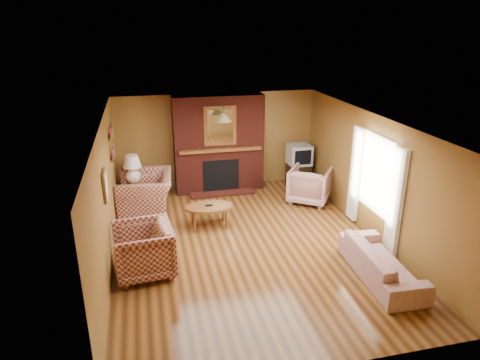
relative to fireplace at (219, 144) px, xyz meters
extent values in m
plane|color=#41230E|center=(0.00, -2.98, -1.18)|extent=(6.50, 6.50, 0.00)
plane|color=white|center=(0.00, -2.98, 1.22)|extent=(6.50, 6.50, 0.00)
plane|color=olive|center=(0.00, 0.27, 0.02)|extent=(6.50, 0.00, 6.50)
plane|color=olive|center=(0.00, -6.23, 0.02)|extent=(6.50, 0.00, 6.50)
plane|color=olive|center=(-2.50, -2.98, 0.02)|extent=(0.00, 6.50, 6.50)
plane|color=olive|center=(2.50, -2.98, 0.02)|extent=(0.00, 6.50, 6.50)
cube|color=#4E1811|center=(0.00, 0.02, 0.02)|extent=(2.20, 0.50, 2.40)
cube|color=black|center=(0.00, -0.21, -0.73)|extent=(0.90, 0.06, 0.80)
cube|color=#4E1811|center=(0.00, -0.38, -1.15)|extent=(1.60, 0.35, 0.06)
cube|color=brown|center=(0.00, -0.25, -0.06)|extent=(2.00, 0.18, 0.08)
cube|color=brown|center=(0.00, -0.22, 0.52)|extent=(0.78, 0.05, 0.95)
cube|color=white|center=(0.00, -0.25, 0.52)|extent=(0.62, 0.02, 0.80)
cube|color=beige|center=(2.44, -3.93, -0.13)|extent=(0.08, 0.35, 2.00)
cube|color=beige|center=(2.44, -2.43, -0.13)|extent=(0.08, 0.35, 2.00)
cube|color=white|center=(2.48, -3.18, 0.12)|extent=(0.03, 1.10, 1.50)
cube|color=brown|center=(-2.47, -1.08, 0.17)|extent=(0.06, 0.55, 0.04)
cube|color=brown|center=(-2.47, -1.08, 0.62)|extent=(0.06, 0.55, 0.04)
cube|color=brown|center=(-2.47, -3.28, 0.37)|extent=(0.04, 0.40, 0.50)
cube|color=white|center=(-2.44, -3.28, 0.37)|extent=(0.01, 0.32, 0.42)
cylinder|color=black|center=(0.00, -0.68, 1.04)|extent=(0.01, 0.01, 0.35)
cone|color=#B58A48|center=(0.00, -0.68, 0.82)|extent=(0.36, 0.36, 0.18)
imported|color=maroon|center=(-1.85, -0.96, -0.75)|extent=(1.27, 1.42, 0.87)
imported|color=maroon|center=(-1.95, -3.55, -0.74)|extent=(1.05, 1.03, 0.89)
imported|color=#BCAB92|center=(1.90, -4.56, -0.91)|extent=(0.83, 1.93, 0.55)
imported|color=#BCAB92|center=(1.93, -1.27, -0.77)|extent=(1.25, 1.26, 0.83)
ellipsoid|color=brown|center=(-0.59, -2.05, -0.74)|extent=(0.98, 0.61, 0.05)
cube|color=black|center=(-0.59, -2.05, -0.70)|extent=(0.15, 0.05, 0.02)
cylinder|color=brown|center=(-0.27, -1.85, -0.97)|extent=(0.05, 0.05, 0.42)
cylinder|color=brown|center=(-0.92, -1.85, -0.97)|extent=(0.05, 0.05, 0.42)
cylinder|color=brown|center=(-0.27, -2.25, -0.97)|extent=(0.05, 0.05, 0.42)
cylinder|color=brown|center=(-0.92, -2.25, -0.97)|extent=(0.05, 0.05, 0.42)
cube|color=brown|center=(-2.10, -0.53, -0.91)|extent=(0.42, 0.42, 0.54)
sphere|color=white|center=(-2.10, -0.53, -0.48)|extent=(0.33, 0.33, 0.33)
cylinder|color=black|center=(-2.10, -0.53, -0.29)|extent=(0.03, 0.03, 0.10)
cone|color=white|center=(-2.10, -0.53, -0.11)|extent=(0.41, 0.41, 0.29)
cube|color=black|center=(2.05, -0.18, -0.89)|extent=(0.54, 0.50, 0.58)
cube|color=#A3A6AB|center=(2.05, -0.18, -0.34)|extent=(0.56, 0.54, 0.51)
cube|color=black|center=(2.05, -0.46, -0.34)|extent=(0.43, 0.02, 0.36)
camera|label=1|loc=(-1.79, -10.05, 2.86)|focal=32.00mm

